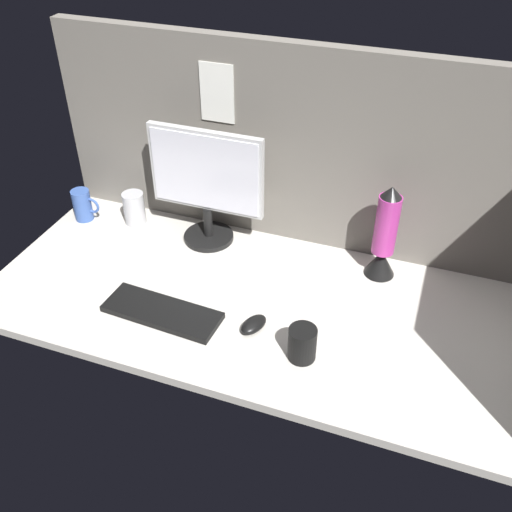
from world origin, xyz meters
The scene contains 9 objects.
ground_plane centered at (0.00, 0.00, -1.50)cm, with size 180.00×80.00×3.00cm, color beige.
cubicle_wall_back centered at (-0.04, 37.50, 34.94)cm, with size 180.00×5.50×69.83cm.
monitor centered at (-30.93, 25.13, 23.33)cm, with size 40.94×18.00×42.31cm.
keyboard centered at (-28.16, -17.78, 1.00)cm, with size 37.00×13.00×2.00cm, color black.
mouse centered at (0.59, -13.97, 1.70)cm, with size 5.60×9.60×3.40cm, color black.
mug_ceramic_blue centered at (-80.90, 20.53, 6.15)cm, with size 10.91×6.92×12.21cm.
mug_steel centered at (-61.51, 25.14, 6.19)cm, with size 7.98×7.98×12.39cm.
mug_black_travel centered at (17.32, -19.98, 5.25)cm, with size 8.12×8.12×10.49cm.
lava_lamp centered at (31.23, 25.59, 14.10)cm, with size 10.27×10.27×33.62cm.
Camera 1 is at (43.87, -131.38, 122.14)cm, focal length 40.39 mm.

